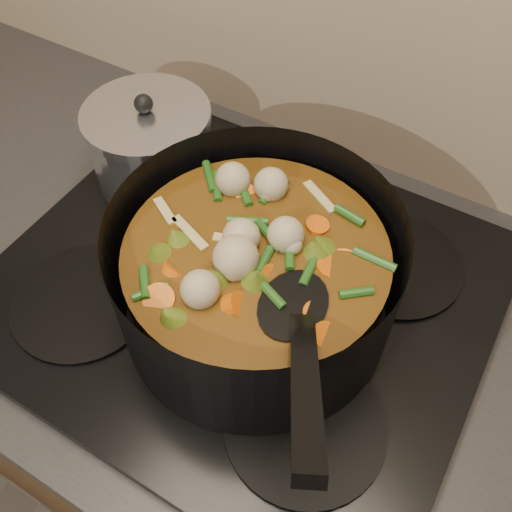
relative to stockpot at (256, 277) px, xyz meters
The scene contains 4 objects.
counter 0.55m from the stockpot, 142.26° to the left, with size 2.64×0.64×0.91m.
stovetop 0.10m from the stockpot, 142.26° to the left, with size 0.62×0.54×0.03m.
stockpot is the anchor object (origin of this frame).
saucepan 0.29m from the stockpot, 152.35° to the left, with size 0.18×0.18×0.15m.
Camera 1 is at (0.23, 1.57, 1.54)m, focal length 40.00 mm.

